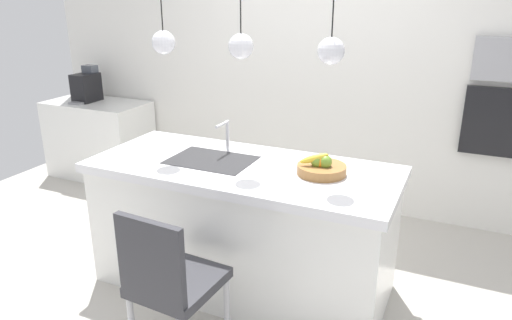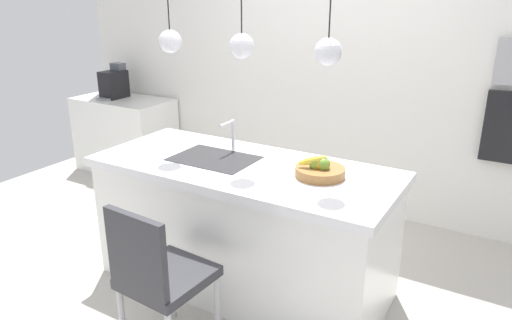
# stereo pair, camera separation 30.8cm
# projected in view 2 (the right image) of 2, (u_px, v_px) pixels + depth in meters

# --- Properties ---
(floor) EXTENTS (6.60, 6.60, 0.00)m
(floor) POSITION_uv_depth(u_px,v_px,m) (244.00, 282.00, 3.45)
(floor) COLOR #BCB7AD
(floor) RESTS_ON ground
(back_wall) EXTENTS (6.00, 0.10, 2.60)m
(back_wall) POSITION_uv_depth(u_px,v_px,m) (339.00, 70.00, 4.36)
(back_wall) COLOR silver
(back_wall) RESTS_ON ground
(kitchen_island) EXTENTS (2.04, 0.88, 0.90)m
(kitchen_island) POSITION_uv_depth(u_px,v_px,m) (244.00, 226.00, 3.30)
(kitchen_island) COLOR white
(kitchen_island) RESTS_ON ground
(sink_basin) EXTENTS (0.56, 0.40, 0.02)m
(sink_basin) POSITION_uv_depth(u_px,v_px,m) (214.00, 159.00, 3.26)
(sink_basin) COLOR #2D2D30
(sink_basin) RESTS_ON kitchen_island
(faucet) EXTENTS (0.02, 0.17, 0.22)m
(faucet) POSITION_uv_depth(u_px,v_px,m) (231.00, 131.00, 3.39)
(faucet) COLOR silver
(faucet) RESTS_ON kitchen_island
(fruit_bowl) EXTENTS (0.31, 0.31, 0.16)m
(fruit_bowl) POSITION_uv_depth(u_px,v_px,m) (320.00, 169.00, 2.93)
(fruit_bowl) COLOR #9E6B38
(fruit_bowl) RESTS_ON kitchen_island
(side_counter) EXTENTS (1.10, 0.60, 0.84)m
(side_counter) POSITION_uv_depth(u_px,v_px,m) (126.00, 135.00, 5.50)
(side_counter) COLOR white
(side_counter) RESTS_ON ground
(coffee_machine) EXTENTS (0.20, 0.35, 0.38)m
(coffee_machine) POSITION_uv_depth(u_px,v_px,m) (114.00, 83.00, 5.36)
(coffee_machine) COLOR black
(coffee_machine) RESTS_ON side_counter
(chair_near) EXTENTS (0.45, 0.49, 0.94)m
(chair_near) POSITION_uv_depth(u_px,v_px,m) (159.00, 274.00, 2.61)
(chair_near) COLOR #333338
(chair_near) RESTS_ON ground
(pendant_light_left) EXTENTS (0.15, 0.15, 0.75)m
(pendant_light_left) POSITION_uv_depth(u_px,v_px,m) (170.00, 41.00, 3.16)
(pendant_light_left) COLOR silver
(pendant_light_center) EXTENTS (0.15, 0.15, 0.75)m
(pendant_light_center) POSITION_uv_depth(u_px,v_px,m) (242.00, 46.00, 2.90)
(pendant_light_center) COLOR silver
(pendant_light_right) EXTENTS (0.15, 0.15, 0.75)m
(pendant_light_right) POSITION_uv_depth(u_px,v_px,m) (328.00, 51.00, 2.63)
(pendant_light_right) COLOR silver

